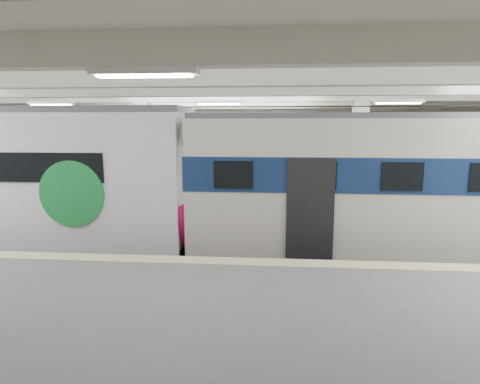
{
  "coord_description": "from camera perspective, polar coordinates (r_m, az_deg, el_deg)",
  "views": [
    {
      "loc": [
        1.9,
        -11.94,
        4.18
      ],
      "look_at": [
        0.83,
        1.0,
        2.0
      ],
      "focal_mm": 30.0,
      "sensor_mm": 36.0,
      "label": 1
    }
  ],
  "objects": [
    {
      "name": "modern_emu",
      "position": [
        14.46,
        -28.61,
        0.94
      ],
      "size": [
        14.74,
        3.04,
        4.71
      ],
      "color": "white",
      "rests_on": "ground"
    },
    {
      "name": "older_rer",
      "position": [
        12.83,
        24.44,
        0.53
      ],
      "size": [
        13.68,
        3.02,
        4.5
      ],
      "color": "beige",
      "rests_on": "ground"
    },
    {
      "name": "station_hall",
      "position": [
        10.42,
        -5.78,
        4.34
      ],
      "size": [
        36.0,
        24.0,
        5.75
      ],
      "color": "black",
      "rests_on": "ground"
    },
    {
      "name": "far_train",
      "position": [
        18.61,
        -14.7,
        3.01
      ],
      "size": [
        13.07,
        3.03,
        4.19
      ],
      "rotation": [
        0.0,
        0.0,
        0.03
      ],
      "color": "white",
      "rests_on": "ground"
    }
  ]
}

